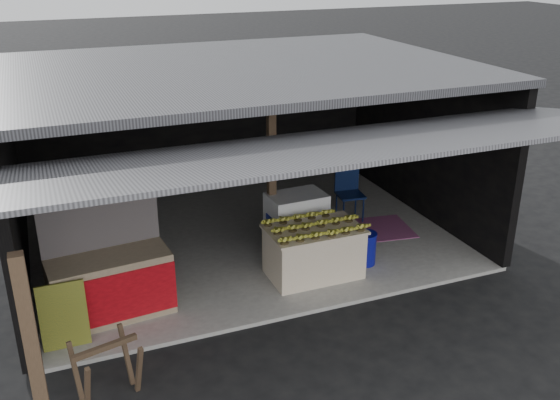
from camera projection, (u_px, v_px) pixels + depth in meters
name	position (u px, v px, depth m)	size (l,w,h in m)	color
ground	(301.00, 316.00, 8.56)	(80.00, 80.00, 0.00)	black
concrete_slab	(243.00, 240.00, 10.70)	(7.00, 5.00, 0.06)	gray
shophouse	(234.00, 119.00, 10.18)	(7.40, 7.29, 3.02)	black
banana_table	(314.00, 252.00, 9.37)	(1.42, 0.88, 0.78)	silver
banana_pile	(314.00, 224.00, 9.20)	(1.30, 0.78, 0.15)	gold
white_crate	(296.00, 223.00, 10.06)	(0.93, 0.66, 1.01)	white
neighbor_stall	(111.00, 283.00, 8.32)	(1.63, 0.86, 1.62)	#998466
green_signboard	(63.00, 316.00, 7.68)	(0.58, 0.04, 0.86)	black
sawhorse	(107.00, 365.00, 6.84)	(0.77, 0.76, 0.71)	#4D3726
water_barrel	(365.00, 249.00, 9.77)	(0.34, 0.34, 0.49)	navy
plastic_chair	(349.00, 188.00, 11.32)	(0.51, 0.51, 0.97)	#0B173D
magenta_rug	(368.00, 230.00, 11.01)	(1.50, 1.00, 0.01)	#791A56
picture_frames	(193.00, 102.00, 11.97)	(1.62, 0.04, 0.46)	black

